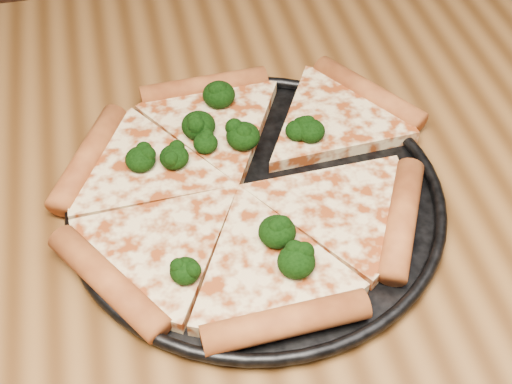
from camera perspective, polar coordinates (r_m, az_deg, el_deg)
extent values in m
cube|color=brown|center=(0.59, -2.11, -8.19)|extent=(1.20, 0.90, 0.04)
cube|color=brown|center=(1.27, 19.40, 1.35)|extent=(0.06, 0.06, 0.71)
cylinder|color=black|center=(0.62, 0.00, -0.81)|extent=(0.32, 0.32, 0.01)
torus|color=black|center=(0.61, 0.00, -0.38)|extent=(0.33, 0.33, 0.01)
cylinder|color=#C66831|center=(0.71, 9.06, 7.88)|extent=(0.09, 0.12, 0.02)
cylinder|color=#C66831|center=(0.71, -4.19, 8.44)|extent=(0.13, 0.03, 0.02)
cylinder|color=#C66831|center=(0.66, -13.35, 2.73)|extent=(0.08, 0.12, 0.02)
cylinder|color=#C66831|center=(0.56, -11.86, -7.08)|extent=(0.09, 0.12, 0.02)
cylinder|color=#C66831|center=(0.53, 2.42, -10.42)|extent=(0.13, 0.03, 0.02)
cylinder|color=#C66831|center=(0.60, 11.68, -2.12)|extent=(0.08, 0.12, 0.02)
ellipsoid|color=black|center=(0.69, -3.02, 7.85)|extent=(0.03, 0.03, 0.02)
ellipsoid|color=black|center=(0.55, -5.73, -6.35)|extent=(0.02, 0.02, 0.02)
ellipsoid|color=black|center=(0.65, -4.67, 5.38)|extent=(0.03, 0.03, 0.02)
ellipsoid|color=black|center=(0.56, 1.72, -3.22)|extent=(0.03, 0.03, 0.02)
ellipsoid|color=black|center=(0.64, -1.05, 4.53)|extent=(0.03, 0.03, 0.02)
ellipsoid|color=black|center=(0.64, -4.09, 3.95)|extent=(0.02, 0.02, 0.02)
ellipsoid|color=black|center=(0.63, -6.61, 2.81)|extent=(0.03, 0.03, 0.02)
ellipsoid|color=black|center=(0.55, 3.27, -5.63)|extent=(0.03, 0.03, 0.02)
ellipsoid|color=black|center=(0.65, 4.45, 4.93)|extent=(0.03, 0.03, 0.02)
ellipsoid|color=black|center=(0.65, 3.37, 4.98)|extent=(0.02, 0.02, 0.02)
ellipsoid|color=black|center=(0.63, -9.30, 2.63)|extent=(0.03, 0.03, 0.02)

